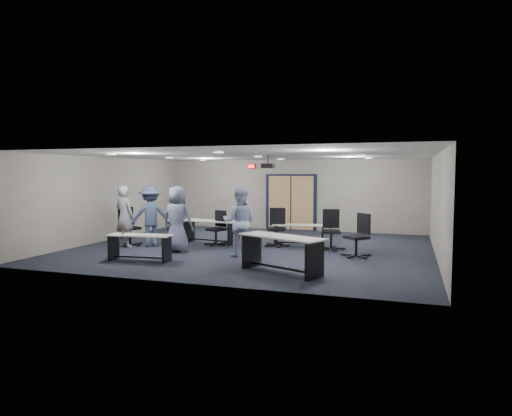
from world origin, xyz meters
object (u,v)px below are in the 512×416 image
(table_front_left, at_px, (139,243))
(person_gray, at_px, (124,216))
(chair_loose_left, at_px, (130,227))
(person_plaid, at_px, (177,219))
(chair_back_c, at_px, (277,227))
(chair_back_d, at_px, (331,230))
(chair_back_a, at_px, (176,228))
(person_lightblue, at_px, (240,222))
(table_back_left, at_px, (211,228))
(person_back, at_px, (151,216))
(chair_loose_right, at_px, (356,235))
(table_back_right, at_px, (299,231))
(table_front_right, at_px, (281,248))
(chair_back_b, at_px, (216,228))

(table_front_left, xyz_separation_m, person_gray, (-1.60, 1.69, 0.46))
(chair_loose_left, xyz_separation_m, person_plaid, (1.88, -0.50, 0.34))
(chair_back_c, relative_size, chair_back_d, 0.99)
(chair_back_a, bearing_deg, person_lightblue, -35.72)
(table_back_left, relative_size, person_back, 1.00)
(chair_back_a, bearing_deg, person_plaid, -65.18)
(person_plaid, relative_size, person_back, 1.00)
(chair_loose_left, relative_size, person_back, 0.63)
(chair_back_a, distance_m, chair_back_d, 4.87)
(chair_loose_right, distance_m, person_gray, 6.69)
(table_back_right, relative_size, chair_loose_right, 1.44)
(table_back_right, bearing_deg, table_back_left, -179.73)
(table_front_right, xyz_separation_m, person_back, (-4.67, 2.27, 0.36))
(table_front_left, xyz_separation_m, chair_back_b, (0.80, 2.90, 0.07))
(table_front_right, distance_m, table_back_left, 4.65)
(table_front_right, distance_m, chair_loose_right, 2.77)
(table_front_left, bearing_deg, person_lightblue, 26.24)
(table_back_right, relative_size, person_gray, 0.90)
(person_lightblue, bearing_deg, person_gray, -17.96)
(table_front_right, distance_m, chair_back_a, 5.33)
(table_front_left, height_order, table_back_right, table_front_left)
(table_back_left, bearing_deg, chair_back_c, 9.48)
(person_gray, height_order, person_plaid, same)
(chair_back_b, xyz_separation_m, person_lightblue, (1.35, -1.53, 0.39))
(chair_loose_right, distance_m, person_back, 6.03)
(chair_back_c, xyz_separation_m, chair_back_d, (1.65, -0.12, 0.00))
(table_back_left, height_order, chair_loose_left, chair_loose_left)
(chair_back_d, bearing_deg, chair_back_c, 163.79)
(person_gray, bearing_deg, chair_loose_left, -73.93)
(chair_back_b, bearing_deg, chair_loose_right, 10.74)
(table_back_right, relative_size, chair_back_c, 1.44)
(chair_loose_left, bearing_deg, person_gray, -149.22)
(person_lightblue, bearing_deg, chair_loose_left, -22.28)
(table_back_right, relative_size, chair_back_d, 1.43)
(person_plaid, height_order, person_back, same)
(table_front_left, bearing_deg, table_back_right, 41.92)
(table_front_right, distance_m, chair_back_d, 3.37)
(chair_loose_left, distance_m, person_back, 0.75)
(person_gray, bearing_deg, table_back_right, -146.13)
(person_gray, bearing_deg, chair_back_a, -115.77)
(person_lightblue, distance_m, person_back, 3.19)
(table_front_left, distance_m, chair_loose_left, 2.56)
(chair_back_b, height_order, chair_loose_left, chair_loose_left)
(table_front_left, xyz_separation_m, person_plaid, (0.27, 1.48, 0.46))
(person_back, bearing_deg, table_front_left, 79.13)
(chair_back_d, xyz_separation_m, chair_loose_left, (-5.88, -1.17, 0.00))
(table_back_right, relative_size, person_lightblue, 0.90)
(table_back_right, height_order, chair_loose_right, chair_loose_right)
(table_front_left, xyz_separation_m, chair_back_d, (4.26, 3.15, 0.12))
(chair_loose_right, height_order, person_plaid, person_plaid)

